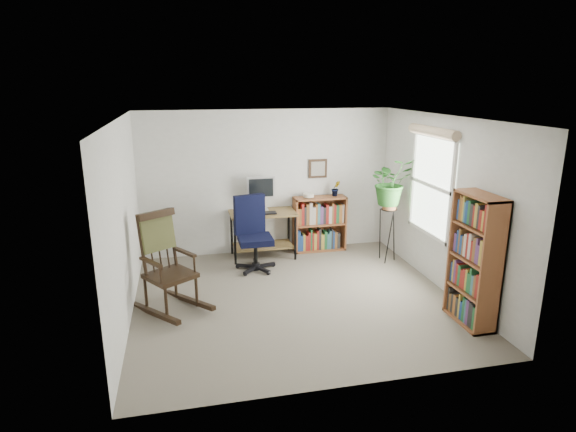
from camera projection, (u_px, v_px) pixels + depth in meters
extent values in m
cube|color=slate|center=(294.00, 299.00, 6.48)|extent=(4.20, 4.00, 0.00)
cube|color=silver|center=(295.00, 118.00, 5.84)|extent=(4.20, 4.00, 0.00)
cube|color=silver|center=(267.00, 182.00, 8.04)|extent=(4.20, 0.00, 2.40)
cube|color=silver|center=(347.00, 270.00, 4.28)|extent=(4.20, 0.00, 2.40)
cube|color=silver|center=(123.00, 223.00, 5.72)|extent=(0.00, 4.00, 2.40)
cube|color=silver|center=(443.00, 204.00, 6.60)|extent=(0.00, 4.00, 2.40)
cube|color=black|center=(264.00, 213.00, 7.73)|extent=(0.40, 0.15, 0.02)
imported|color=#276322|center=(392.00, 159.00, 7.42)|extent=(1.69, 1.88, 1.46)
imported|color=#276322|center=(336.00, 193.00, 8.18)|extent=(0.13, 0.24, 0.11)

